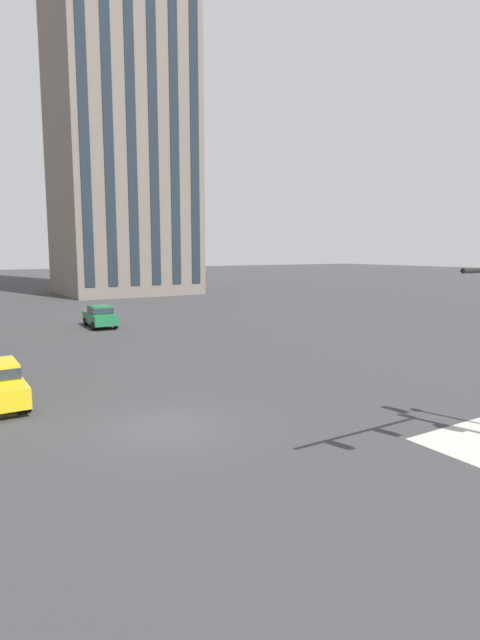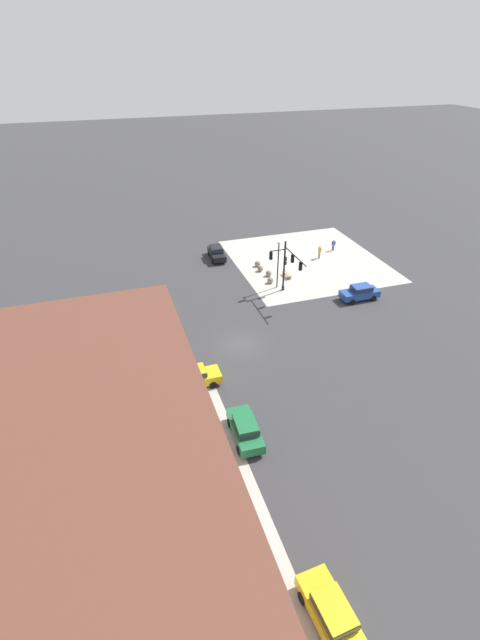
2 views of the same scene
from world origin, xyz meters
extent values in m
plane|color=#38383A|center=(0.00, 0.00, 0.00)|extent=(320.00, 320.00, 0.00)
cube|color=#B7B2A8|center=(16.00, -14.50, 0.00)|extent=(20.00, 19.00, 0.02)
cylinder|color=black|center=(9.15, -8.19, 0.25)|extent=(0.32, 0.32, 0.50)
cylinder|color=black|center=(9.15, -8.19, 3.05)|extent=(0.20, 0.20, 6.10)
cylinder|color=black|center=(6.46, -8.19, 5.44)|extent=(5.38, 0.12, 0.12)
cylinder|color=black|center=(9.15, -7.29, 5.14)|extent=(0.11, 1.80, 0.11)
cube|color=black|center=(7.08, -8.19, 4.89)|extent=(0.28, 0.28, 0.90)
sphere|color=#282828|center=(7.08, -8.35, 5.17)|extent=(0.18, 0.18, 0.18)
sphere|color=orange|center=(7.08, -8.35, 4.89)|extent=(0.18, 0.18, 0.18)
sphere|color=#282828|center=(7.08, -8.35, 4.61)|extent=(0.18, 0.18, 0.18)
cube|color=black|center=(5.01, -8.19, 4.89)|extent=(0.28, 0.28, 0.90)
sphere|color=#282828|center=(5.01, -8.35, 5.17)|extent=(0.18, 0.18, 0.18)
sphere|color=orange|center=(5.01, -8.35, 4.89)|extent=(0.18, 0.18, 0.18)
sphere|color=#282828|center=(5.01, -8.35, 4.61)|extent=(0.18, 0.18, 0.18)
cube|color=black|center=(8.95, -8.19, 3.84)|extent=(0.28, 0.28, 0.90)
sphere|color=#282828|center=(8.79, -8.19, 4.12)|extent=(0.18, 0.18, 0.18)
sphere|color=orange|center=(8.79, -8.19, 3.84)|extent=(0.18, 0.18, 0.18)
sphere|color=#282828|center=(8.79, -8.19, 3.56)|extent=(0.18, 0.18, 0.18)
cube|color=black|center=(9.15, -6.49, 4.59)|extent=(0.28, 0.28, 0.90)
sphere|color=#282828|center=(9.15, -6.65, 4.87)|extent=(0.18, 0.18, 0.18)
sphere|color=orange|center=(9.15, -6.65, 4.59)|extent=(0.18, 0.18, 0.18)
sphere|color=#282828|center=(9.15, -6.65, 4.31)|extent=(0.18, 0.18, 0.18)
sphere|color=gray|center=(11.27, -7.42, 0.37)|extent=(0.74, 0.74, 0.74)
sphere|color=gray|center=(13.11, -7.92, 0.37)|extent=(0.74, 0.74, 0.74)
sphere|color=gray|center=(14.77, -7.42, 0.37)|extent=(0.74, 0.74, 0.74)
sphere|color=gray|center=(16.22, -7.59, 0.37)|extent=(0.74, 0.74, 0.74)
cube|color=tan|center=(12.22, -10.01, 0.44)|extent=(1.81, 0.50, 0.10)
cube|color=#665B51|center=(11.52, -10.01, 0.20)|extent=(0.24, 0.41, 0.39)
cube|color=#665B51|center=(12.92, -10.00, 0.20)|extent=(0.24, 0.41, 0.39)
cylinder|color=black|center=(17.90, -19.57, 0.39)|extent=(0.13, 0.13, 0.78)
cylinder|color=black|center=(17.97, -19.40, 0.39)|extent=(0.13, 0.13, 0.78)
cube|color=blue|center=(17.93, -19.49, 1.05)|extent=(0.31, 0.39, 0.55)
cylinder|color=blue|center=(17.84, -19.70, 1.08)|extent=(0.09, 0.09, 0.52)
cylinder|color=blue|center=(18.02, -19.27, 1.08)|extent=(0.09, 0.09, 0.52)
sphere|color=#997051|center=(17.93, -19.49, 1.47)|extent=(0.21, 0.21, 0.21)
cylinder|color=gray|center=(16.07, -16.46, 0.44)|extent=(0.13, 0.13, 0.88)
cylinder|color=gray|center=(16.24, -16.40, 0.44)|extent=(0.13, 0.13, 0.88)
cube|color=gold|center=(16.15, -16.43, 1.19)|extent=(0.39, 0.30, 0.62)
cylinder|color=gold|center=(15.93, -16.50, 1.23)|extent=(0.09, 0.09, 0.59)
cylinder|color=gold|center=(16.37, -16.35, 1.23)|extent=(0.09, 0.09, 0.59)
sphere|color=beige|center=(16.15, -16.43, 1.66)|extent=(0.24, 0.24, 0.24)
cylinder|color=black|center=(10.00, -7.77, 2.72)|extent=(0.14, 0.14, 5.44)
sphere|color=white|center=(10.00, -7.77, 5.62)|extent=(0.36, 0.36, 0.36)
cube|color=#23479E|center=(-4.46, 16.84, 0.70)|extent=(1.98, 4.48, 0.76)
cube|color=#23479E|center=(-4.45, 16.99, 1.38)|extent=(1.60, 2.18, 0.60)
cube|color=#232D38|center=(-4.45, 16.99, 1.38)|extent=(1.64, 2.27, 0.40)
cylinder|color=black|center=(-3.69, 15.43, 0.32)|extent=(0.25, 0.65, 0.64)
cylinder|color=black|center=(-5.36, 15.52, 0.32)|extent=(0.25, 0.65, 0.64)
cylinder|color=black|center=(-3.56, 18.16, 0.32)|extent=(0.25, 0.65, 0.64)
cylinder|color=black|center=(-5.23, 18.24, 0.32)|extent=(0.25, 0.65, 0.64)
cube|color=gold|center=(-4.47, 5.60, 0.70)|extent=(1.78, 4.41, 0.76)
cube|color=gold|center=(-4.47, 5.75, 1.38)|extent=(1.51, 2.12, 0.60)
cube|color=#232D38|center=(-4.47, 5.75, 1.38)|extent=(1.54, 2.21, 0.40)
cylinder|color=black|center=(-3.64, 4.23, 0.32)|extent=(0.22, 0.64, 0.64)
cylinder|color=black|center=(-5.31, 4.24, 0.32)|extent=(0.22, 0.64, 0.64)
cylinder|color=black|center=(-3.62, 6.96, 0.32)|extent=(0.22, 0.64, 0.64)
cylinder|color=black|center=(-5.30, 6.96, 0.32)|extent=(0.22, 0.64, 0.64)
cube|color=black|center=(20.27, -3.19, 0.70)|extent=(4.50, 2.04, 0.76)
cube|color=black|center=(20.42, -3.20, 1.38)|extent=(2.20, 1.63, 0.60)
cube|color=#232D38|center=(20.42, -3.20, 1.38)|extent=(2.29, 1.67, 0.40)
cylinder|color=black|center=(18.86, -3.93, 0.32)|extent=(0.65, 0.26, 0.64)
cylinder|color=black|center=(18.97, -2.27, 0.32)|extent=(0.65, 0.26, 0.64)
cylinder|color=black|center=(21.58, -4.11, 0.32)|extent=(0.65, 0.26, 0.64)
cylinder|color=black|center=(21.69, -2.44, 0.32)|extent=(0.65, 0.26, 0.64)
cube|color=gold|center=(-24.44, 3.33, 0.70)|extent=(4.50, 2.03, 0.76)
cube|color=gold|center=(-24.59, 3.32, 1.38)|extent=(2.20, 1.62, 0.60)
cube|color=#232D38|center=(-24.59, 3.32, 1.38)|extent=(2.29, 1.66, 0.40)
cylinder|color=black|center=(-23.13, 4.25, 0.32)|extent=(0.65, 0.26, 0.64)
cylinder|color=black|center=(-23.03, 2.58, 0.32)|extent=(0.65, 0.26, 0.64)
cube|color=#1E6B3D|center=(-11.39, 3.43, 0.70)|extent=(4.48, 1.96, 0.76)
cube|color=#1E6B3D|center=(-11.54, 3.44, 1.38)|extent=(2.18, 1.59, 0.60)
cube|color=#232D38|center=(-11.54, 3.44, 1.38)|extent=(2.27, 1.63, 0.40)
cylinder|color=black|center=(-9.99, 4.20, 0.32)|extent=(0.65, 0.25, 0.64)
cylinder|color=black|center=(-10.06, 2.53, 0.32)|extent=(0.65, 0.25, 0.64)
cylinder|color=black|center=(-12.71, 4.33, 0.32)|extent=(0.65, 0.25, 0.64)
cylinder|color=black|center=(-12.79, 2.66, 0.32)|extent=(0.65, 0.25, 0.64)
cube|color=#23479E|center=(4.42, -15.56, 0.70)|extent=(1.76, 4.40, 0.76)
cube|color=#23479E|center=(4.42, -15.71, 1.38)|extent=(1.50, 2.11, 0.60)
cube|color=#232D38|center=(4.42, -15.71, 1.38)|extent=(1.53, 2.20, 0.40)
cylinder|color=black|center=(3.58, -14.19, 0.32)|extent=(0.22, 0.64, 0.64)
cylinder|color=black|center=(5.25, -14.19, 0.32)|extent=(0.22, 0.64, 0.64)
cylinder|color=black|center=(3.58, -16.92, 0.32)|extent=(0.22, 0.64, 0.64)
cylinder|color=black|center=(5.26, -16.92, 0.32)|extent=(0.22, 0.64, 0.64)
cube|color=#B7B2A8|center=(-19.36, 7.88, 3.26)|extent=(19.69, 0.24, 0.70)
cube|color=#1E2833|center=(-23.51, 7.96, 5.75)|extent=(1.10, 0.08, 1.50)
cube|color=#1E2833|center=(-19.36, 7.96, 5.75)|extent=(1.10, 0.08, 1.50)
cube|color=#1E2833|center=(-15.22, 7.96, 5.75)|extent=(1.10, 0.08, 1.50)
cube|color=#1E2833|center=(-11.07, 7.96, 5.75)|extent=(1.10, 0.08, 1.50)
cube|color=#1E2833|center=(-27.66, 7.96, 9.58)|extent=(1.10, 0.08, 1.50)
cube|color=#1E2833|center=(-23.51, 7.96, 9.58)|extent=(1.10, 0.08, 1.50)
cube|color=#1E2833|center=(-19.36, 7.96, 9.58)|extent=(1.10, 0.08, 1.50)
cube|color=#1E2833|center=(-15.22, 7.96, 9.58)|extent=(1.10, 0.08, 1.50)
cube|color=#1E2833|center=(-11.07, 7.96, 9.58)|extent=(1.10, 0.08, 1.50)
camera|label=1|loc=(-6.53, -15.24, 5.89)|focal=28.46mm
camera|label=2|loc=(-33.44, 11.00, 24.71)|focal=24.95mm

